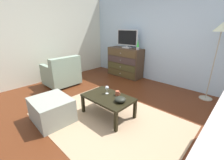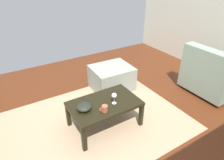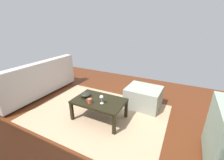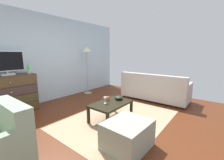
% 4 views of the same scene
% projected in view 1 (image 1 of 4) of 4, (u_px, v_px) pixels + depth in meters
% --- Properties ---
extents(ground_plane, '(5.93, 5.16, 0.05)m').
position_uv_depth(ground_plane, '(108.00, 112.00, 2.99)').
color(ground_plane, '#562712').
extents(wall_accent_rear, '(5.93, 0.12, 2.59)m').
position_uv_depth(wall_accent_rear, '(166.00, 38.00, 4.15)').
color(wall_accent_rear, '#ACC3D6').
rests_on(wall_accent_rear, ground_plane).
extents(wall_plain_left, '(0.12, 5.16, 2.59)m').
position_uv_depth(wall_plain_left, '(41.00, 38.00, 4.29)').
color(wall_plain_left, silver).
rests_on(wall_plain_left, ground_plane).
extents(area_rug, '(2.60, 1.90, 0.01)m').
position_uv_depth(area_rug, '(108.00, 119.00, 2.72)').
color(area_rug, tan).
rests_on(area_rug, ground_plane).
extents(dresser, '(1.20, 0.49, 0.95)m').
position_uv_depth(dresser, '(125.00, 62.00, 4.98)').
color(dresser, '#493524').
rests_on(dresser, ground_plane).
extents(tv, '(0.76, 0.18, 0.57)m').
position_uv_depth(tv, '(127.00, 38.00, 4.70)').
color(tv, silver).
rests_on(tv, dresser).
extents(lava_lamp, '(0.09, 0.09, 0.33)m').
position_uv_depth(lava_lamp, '(138.00, 45.00, 4.42)').
color(lava_lamp, '#B7B7BC').
rests_on(lava_lamp, dresser).
extents(coffee_table, '(0.93, 0.58, 0.39)m').
position_uv_depth(coffee_table, '(108.00, 99.00, 2.76)').
color(coffee_table, black).
rests_on(coffee_table, ground_plane).
extents(wine_glass, '(0.07, 0.07, 0.16)m').
position_uv_depth(wine_glass, '(107.00, 88.00, 2.82)').
color(wine_glass, silver).
rests_on(wine_glass, coffee_table).
extents(mug, '(0.11, 0.08, 0.08)m').
position_uv_depth(mug, '(117.00, 93.00, 2.78)').
color(mug, '#B45739').
rests_on(mug, coffee_table).
extents(bowl_decorative, '(0.19, 0.19, 0.09)m').
position_uv_depth(bowl_decorative, '(120.00, 99.00, 2.54)').
color(bowl_decorative, black).
rests_on(bowl_decorative, coffee_table).
extents(armchair, '(0.80, 0.85, 0.85)m').
position_uv_depth(armchair, '(62.00, 74.00, 4.21)').
color(armchair, '#332319').
rests_on(armchair, ground_plane).
extents(ottoman, '(0.73, 0.63, 0.43)m').
position_uv_depth(ottoman, '(52.00, 110.00, 2.64)').
color(ottoman, gray).
rests_on(ottoman, ground_plane).
extents(standing_lamp, '(0.32, 0.32, 1.69)m').
position_uv_depth(standing_lamp, '(221.00, 35.00, 3.02)').
color(standing_lamp, '#A59E8C').
rests_on(standing_lamp, ground_plane).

